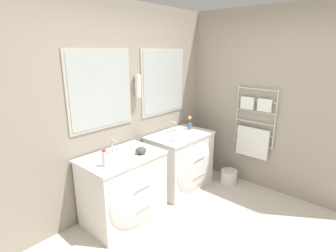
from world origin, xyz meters
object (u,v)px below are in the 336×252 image
Objects in this scene: amenity_bowl at (141,150)px; waste_bin at (229,176)px; flower_vase at (190,124)px; vanity_right at (182,161)px; toiletry_bottle at (105,158)px; vanity_left at (125,189)px.

waste_bin is (1.48, -0.39, -0.77)m from amenity_bowl.
flower_vase is at bearing 8.50° from amenity_bowl.
vanity_right is 1.00m from amenity_bowl.
amenity_bowl is at bearing -174.43° from vanity_right.
vanity_right is 1.47m from toiletry_bottle.
vanity_right is at bearing -163.02° from flower_vase.
vanity_left is 4.99× the size of toiletry_bottle.
amenity_bowl is (0.49, -0.02, -0.05)m from toiletry_bottle.
flower_vase reaches higher than vanity_left.
amenity_bowl is at bearing -2.80° from toiletry_bottle.
amenity_bowl is 1.19m from flower_vase.
vanity_left is 0.59m from toiletry_bottle.
vanity_right is 3.72× the size of waste_bin.
vanity_left is at bearing 180.00° from vanity_right.
toiletry_bottle is at bearing 168.14° from waste_bin.
vanity_right is 4.99× the size of toiletry_bottle.
toiletry_bottle is 1.43× the size of amenity_bowl.
vanity_right reaches higher than waste_bin.
vanity_left is 0.50m from amenity_bowl.
waste_bin is (1.97, -0.41, -0.81)m from toiletry_bottle.
flower_vase reaches higher than waste_bin.
toiletry_bottle reaches higher than vanity_left.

